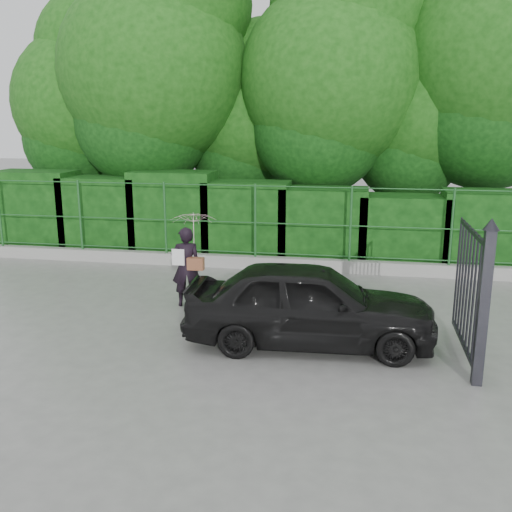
# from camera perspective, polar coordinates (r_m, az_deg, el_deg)

# --- Properties ---
(ground) EXTENTS (80.00, 80.00, 0.00)m
(ground) POSITION_cam_1_polar(r_m,az_deg,el_deg) (10.10, -7.01, -7.55)
(ground) COLOR gray
(kerb) EXTENTS (14.00, 0.25, 0.30)m
(kerb) POSITION_cam_1_polar(r_m,az_deg,el_deg) (14.22, -1.67, -0.57)
(kerb) COLOR #9E9E99
(kerb) RESTS_ON ground
(fence) EXTENTS (14.13, 0.06, 1.80)m
(fence) POSITION_cam_1_polar(r_m,az_deg,el_deg) (13.95, -0.81, 3.57)
(fence) COLOR #1F5625
(fence) RESTS_ON kerb
(hedge) EXTENTS (14.20, 1.20, 2.27)m
(hedge) POSITION_cam_1_polar(r_m,az_deg,el_deg) (15.04, -1.86, 3.62)
(hedge) COLOR black
(hedge) RESTS_ON ground
(trees) EXTENTS (17.10, 6.15, 8.08)m
(trees) POSITION_cam_1_polar(r_m,az_deg,el_deg) (16.84, 4.59, 16.93)
(trees) COLOR black
(trees) RESTS_ON ground
(gate) EXTENTS (0.22, 2.33, 2.36)m
(gate) POSITION_cam_1_polar(r_m,az_deg,el_deg) (8.78, 21.23, -3.49)
(gate) COLOR black
(gate) RESTS_ON ground
(woman) EXTENTS (0.93, 0.91, 1.87)m
(woman) POSITION_cam_1_polar(r_m,az_deg,el_deg) (11.18, -6.52, 1.12)
(woman) COLOR black
(woman) RESTS_ON ground
(car) EXTENTS (4.14, 1.85, 1.38)m
(car) POSITION_cam_1_polar(r_m,az_deg,el_deg) (9.34, 5.38, -4.78)
(car) COLOR black
(car) RESTS_ON ground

